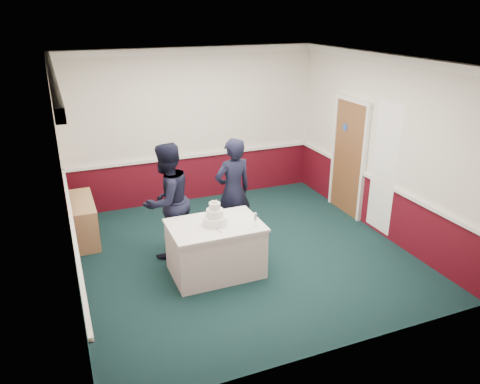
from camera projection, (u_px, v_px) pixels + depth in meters
name	position (u px, v px, depth m)	size (l,w,h in m)	color
ground	(242.00, 253.00, 7.49)	(5.00, 5.00, 0.00)	#122D2C
room_shell	(232.00, 124.00, 7.32)	(5.00, 5.00, 3.00)	silver
sideboard	(83.00, 220.00, 7.83)	(0.41, 1.20, 0.70)	tan
cake_table	(216.00, 248.00, 6.81)	(1.32, 0.92, 0.79)	white
wedding_cake	(215.00, 217.00, 6.62)	(0.35, 0.35, 0.36)	white
cake_knife	(218.00, 230.00, 6.48)	(0.01, 0.22, 0.01)	silver
champagne_flute	(255.00, 217.00, 6.55)	(0.05, 0.05, 0.21)	silver
person_man	(167.00, 201.00, 7.15)	(0.88, 0.69, 1.82)	black
person_woman	(233.00, 191.00, 7.57)	(0.65, 0.43, 1.78)	black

